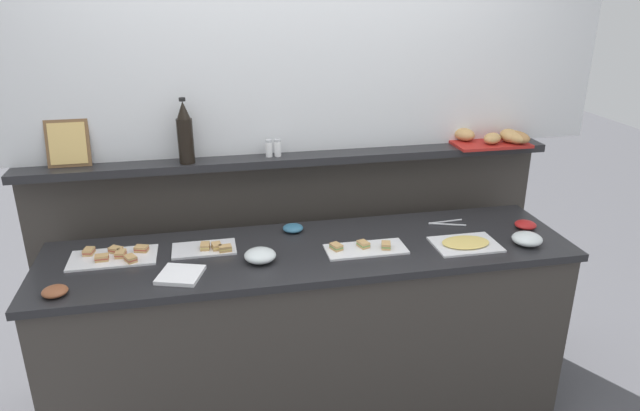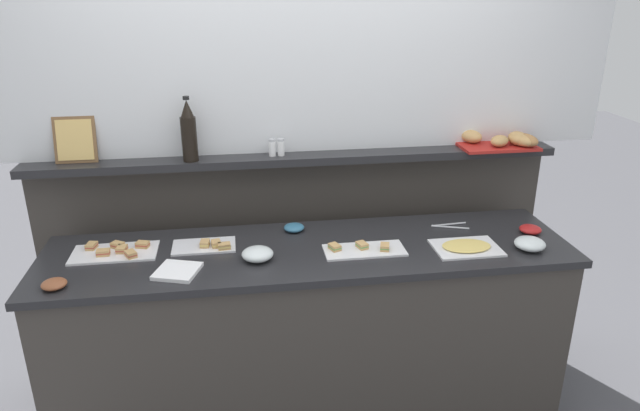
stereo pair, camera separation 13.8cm
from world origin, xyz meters
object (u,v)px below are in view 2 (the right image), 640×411
sandwich_platter_rear (116,251)px  serving_tongs (449,226)px  condiment_bowl_dark (54,284)px  glass_bowl_medium (258,254)px  sandwich_platter_side (207,246)px  sandwich_platter_front (363,249)px  cold_cuts_platter (466,247)px  salt_shaker (272,148)px  pepper_shaker (281,147)px  glass_bowl_large (530,244)px  napkin_stack (177,271)px  condiment_bowl_cream (294,227)px  bread_basket (506,141)px  wine_bottle_dark (189,132)px  condiment_bowl_red (530,229)px  framed_picture (75,140)px

sandwich_platter_rear → serving_tongs: size_ratio=2.02×
serving_tongs → condiment_bowl_dark: bearing=-168.7°
glass_bowl_medium → sandwich_platter_rear: bearing=166.1°
sandwich_platter_side → sandwich_platter_front: 0.72m
cold_cuts_platter → salt_shaker: salt_shaker is taller
condiment_bowl_dark → pepper_shaker: pepper_shaker is taller
condiment_bowl_dark → glass_bowl_medium: bearing=9.1°
sandwich_platter_front → sandwich_platter_rear: (-1.11, 0.14, 0.00)m
glass_bowl_large → condiment_bowl_dark: bearing=-178.5°
sandwich_platter_front → cold_cuts_platter: size_ratio=1.22×
napkin_stack → serving_tongs: bearing=13.0°
condiment_bowl_cream → serving_tongs: 0.77m
cold_cuts_platter → glass_bowl_medium: size_ratio=2.15×
pepper_shaker → glass_bowl_medium: bearing=-107.2°
bread_basket → glass_bowl_large: bearing=-100.8°
serving_tongs → glass_bowl_large: bearing=-47.9°
napkin_stack → cold_cuts_platter: bearing=1.9°
condiment_bowl_cream → wine_bottle_dark: 0.69m
glass_bowl_medium → bread_basket: (1.34, 0.47, 0.34)m
cold_cuts_platter → sandwich_platter_side: bearing=170.8°
salt_shaker → cold_cuts_platter: bearing=-32.2°
condiment_bowl_red → wine_bottle_dark: 1.73m
wine_bottle_dark → salt_shaker: 0.41m
napkin_stack → bread_basket: bearing=18.0°
wine_bottle_dark → framed_picture: 0.55m
napkin_stack → salt_shaker: (0.45, 0.57, 0.36)m
glass_bowl_medium → sandwich_platter_side: bearing=144.7°
sandwich_platter_rear → condiment_bowl_dark: bearing=-123.1°
cold_cuts_platter → condiment_bowl_red: 0.40m
glass_bowl_medium → pepper_shaker: size_ratio=1.62×
wine_bottle_dark → pepper_shaker: wine_bottle_dark is taller
bread_basket → salt_shaker: bearing=178.8°
condiment_bowl_red → wine_bottle_dark: wine_bottle_dark is taller
condiment_bowl_cream → condiment_bowl_dark: same height
glass_bowl_large → condiment_bowl_cream: bearing=160.6°
wine_bottle_dark → salt_shaker: wine_bottle_dark is taller
napkin_stack → bread_basket: bread_basket is taller
sandwich_platter_rear → glass_bowl_large: bearing=-7.2°
serving_tongs → bread_basket: bearing=33.3°
sandwich_platter_rear → condiment_bowl_red: (1.96, -0.06, 0.01)m
napkin_stack → pepper_shaker: bearing=49.2°
condiment_bowl_red → salt_shaker: size_ratio=1.21×
napkin_stack → salt_shaker: salt_shaker is taller
salt_shaker → bread_basket: bearing=-1.2°
sandwich_platter_rear → sandwich_platter_side: bearing=0.4°
wine_bottle_dark → serving_tongs: bearing=-11.3°
cold_cuts_platter → condiment_bowl_cream: 0.83m
framed_picture → pepper_shaker: bearing=-2.2°
cold_cuts_platter → napkin_stack: (-1.30, -0.04, -0.00)m
wine_bottle_dark → framed_picture: (-0.54, 0.06, -0.03)m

